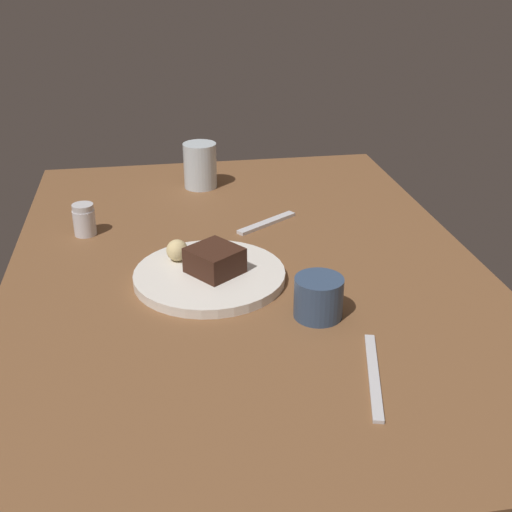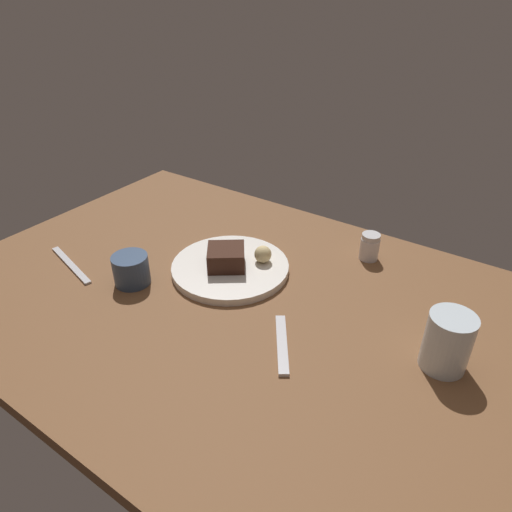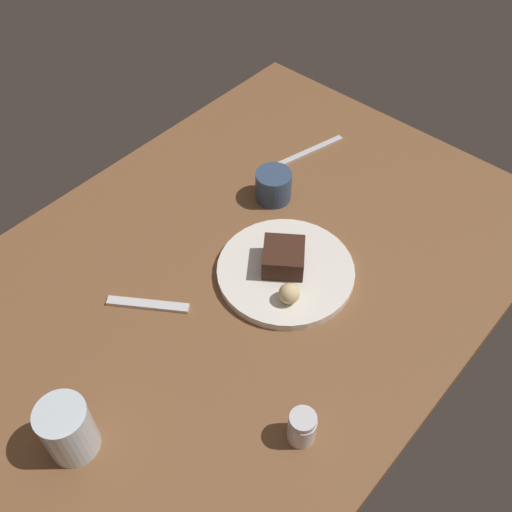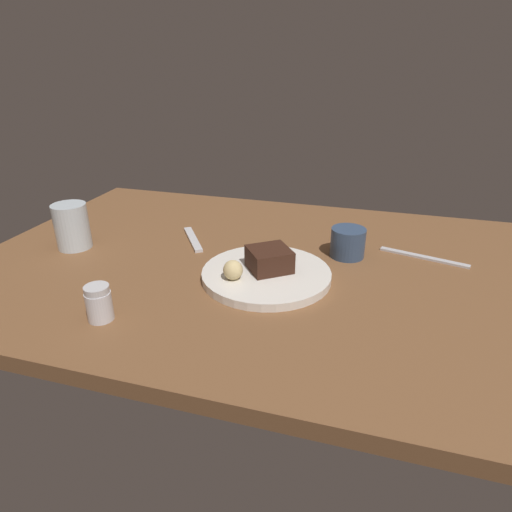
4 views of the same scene
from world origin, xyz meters
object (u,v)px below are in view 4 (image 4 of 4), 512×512
Objects in this scene: salt_shaker at (99,303)px; butter_knife at (424,257)px; dessert_spoon at (193,239)px; dessert_plate at (266,275)px; bread_roll at (235,270)px; water_glass at (72,226)px; chocolate_cake_slice at (269,259)px; coffee_cup at (348,243)px.

butter_knife is (-53.94, -40.98, -2.85)cm from salt_shaker.
dessert_plate is at bearing 23.48° from dessert_spoon.
water_glass reaches higher than bread_roll.
water_glass reaches higher than dessert_spoon.
bread_roll reaches higher than butter_knife.
butter_knife is (-77.60, -16.16, -4.94)cm from water_glass.
dessert_spoon is at bearing -30.10° from chocolate_cake_slice.
bread_roll is 0.20× the size of butter_knife.
chocolate_cake_slice is 0.42× the size of butter_knife.
dessert_spoon is at bearing -47.92° from bread_roll.
dessert_plate is at bearing -136.17° from salt_shaker.
water_glass is 0.55× the size of butter_knife.
dessert_plate is 6.76× the size of bread_roll.
dessert_spoon reaches higher than butter_knife.
bread_roll is 28.11cm from coffee_cup.
chocolate_cake_slice is 1.25× the size of salt_shaker.
chocolate_cake_slice is at bearing 177.90° from water_glass.
dessert_plate is 4.09× the size of salt_shaker.
coffee_cup is (-19.36, -20.38, -0.32)cm from bread_roll.
dessert_plate is 47.04cm from water_glass.
salt_shaker is at bearing 43.32° from bread_roll.
chocolate_cake_slice is 20.16cm from coffee_cup.
salt_shaker is 0.42× the size of dessert_spoon.
chocolate_cake_slice is 1.05× the size of coffee_cup.
water_glass reaches higher than dessert_plate.
dessert_spoon is (-1.02, -36.07, -2.75)cm from salt_shaker.
butter_knife is at bearing -148.62° from dessert_plate.
water_glass is 62.50cm from coffee_cup.
bread_roll is at bearing 7.76° from dessert_spoon.
dessert_plate is at bearing 46.30° from butter_knife.
bread_roll reaches higher than dessert_spoon.
salt_shaker is 53.03cm from coffee_cup.
salt_shaker is 0.83× the size of coffee_cup.
water_glass is 27.56cm from dessert_spoon.
coffee_cup is 36.62cm from dessert_spoon.
chocolate_cake_slice is at bearing 45.65° from coffee_cup.
butter_knife is at bearing -168.02° from coffee_cup.
chocolate_cake_slice is 26.13cm from dessert_spoon.
coffee_cup reaches higher than dessert_plate.
dessert_plate reaches higher than butter_knife.
dessert_spoon is (17.12, -18.96, -3.21)cm from bread_roll.
salt_shaker reaches higher than bread_roll.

